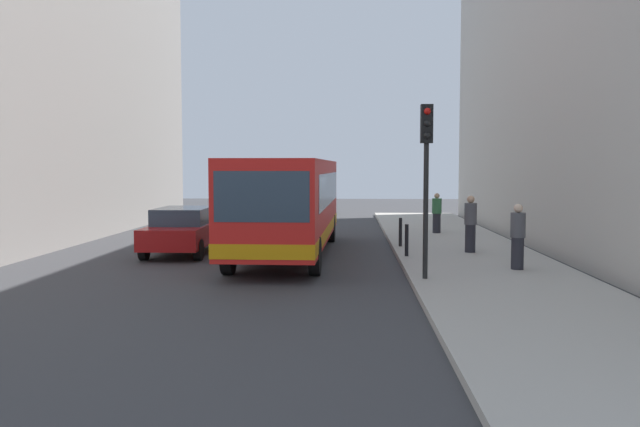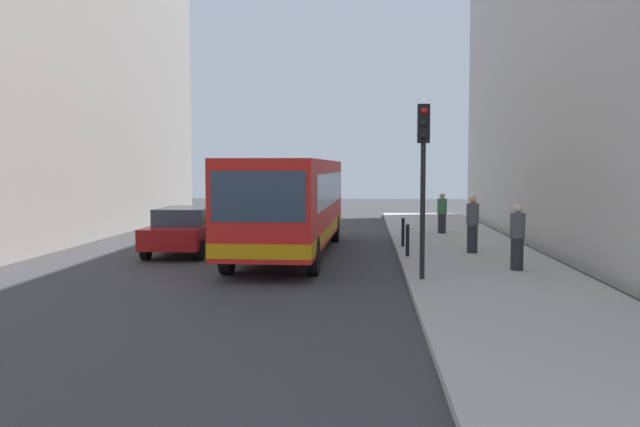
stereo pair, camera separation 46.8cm
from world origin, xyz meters
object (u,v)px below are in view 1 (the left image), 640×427
at_px(bus, 289,201).
at_px(traffic_light, 426,158).
at_px(car_beside_bus, 183,229).
at_px(bollard_mid, 400,232).
at_px(pedestrian_near_signal, 518,237).
at_px(pedestrian_far_sidewalk, 437,213).
at_px(bollard_near, 407,240).
at_px(pedestrian_mid_sidewalk, 470,224).

distance_m(bus, traffic_light, 6.58).
height_order(car_beside_bus, bollard_mid, car_beside_bus).
bearing_deg(traffic_light, pedestrian_near_signal, 31.34).
bearing_deg(pedestrian_far_sidewalk, bus, -24.70).
relative_size(car_beside_bus, traffic_light, 1.08).
xyz_separation_m(traffic_light, pedestrian_far_sidewalk, (1.70, 11.07, -2.06)).
xyz_separation_m(car_beside_bus, bollard_near, (7.05, -1.39, -0.16)).
bearing_deg(pedestrian_near_signal, bollard_near, -26.36).
bearing_deg(traffic_light, bollard_near, 91.44).
distance_m(pedestrian_near_signal, pedestrian_far_sidewalk, 9.56).
height_order(traffic_light, pedestrian_mid_sidewalk, traffic_light).
bearing_deg(pedestrian_mid_sidewalk, car_beside_bus, -94.97).
distance_m(bollard_mid, pedestrian_far_sidewalk, 4.97).
relative_size(bollard_near, pedestrian_far_sidewalk, 0.59).
height_order(bus, pedestrian_far_sidewalk, bus).
distance_m(car_beside_bus, pedestrian_near_signal, 10.43).
xyz_separation_m(bus, pedestrian_mid_sidewalk, (5.66, -0.30, -0.69)).
distance_m(traffic_light, pedestrian_near_signal, 3.59).
distance_m(bollard_mid, pedestrian_mid_sidewalk, 2.55).
bearing_deg(pedestrian_near_signal, car_beside_bus, -5.20).
relative_size(bus, pedestrian_mid_sidewalk, 6.29).
xyz_separation_m(traffic_light, pedestrian_mid_sidewalk, (1.95, 4.98, -1.97)).
height_order(bollard_near, pedestrian_near_signal, pedestrian_near_signal).
bearing_deg(bus, pedestrian_far_sidewalk, -131.60).
bearing_deg(pedestrian_mid_sidewalk, pedestrian_near_signal, 7.40).
xyz_separation_m(car_beside_bus, traffic_light, (7.15, -5.38, 2.22)).
xyz_separation_m(car_beside_bus, bollard_mid, (7.05, 1.07, -0.16)).
bearing_deg(car_beside_bus, bollard_mid, -172.08).
distance_m(traffic_light, bollard_near, 4.65).
bearing_deg(car_beside_bus, bus, 177.66).
height_order(traffic_light, pedestrian_far_sidewalk, traffic_light).
distance_m(bus, pedestrian_far_sidewalk, 7.96).
distance_m(bus, pedestrian_near_signal, 7.32).
distance_m(car_beside_bus, bollard_mid, 7.13).
bearing_deg(car_beside_bus, pedestrian_far_sidewalk, -147.96).
xyz_separation_m(bollard_near, pedestrian_mid_sidewalk, (2.05, 0.99, 0.41)).
height_order(traffic_light, pedestrian_near_signal, traffic_light).
bearing_deg(bollard_near, traffic_light, -88.56).
relative_size(car_beside_bus, bollard_mid, 4.65).
bearing_deg(pedestrian_far_sidewalk, bollard_mid, -2.90).
relative_size(pedestrian_near_signal, pedestrian_far_sidewalk, 1.06).
xyz_separation_m(bollard_mid, pedestrian_far_sidewalk, (1.80, 4.62, 0.32)).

